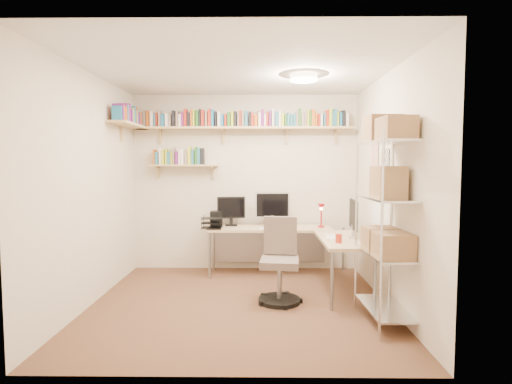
% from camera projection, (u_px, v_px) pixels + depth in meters
% --- Properties ---
extents(ground, '(3.20, 3.20, 0.00)m').
position_uv_depth(ground, '(239.00, 304.00, 4.34)').
color(ground, '#4C3320').
rests_on(ground, ground).
extents(room_shell, '(3.24, 3.04, 2.52)m').
position_uv_depth(room_shell, '(239.00, 161.00, 4.23)').
color(room_shell, beige).
rests_on(room_shell, ground).
extents(wall_shelves, '(3.12, 1.09, 0.80)m').
position_uv_depth(wall_shelves, '(214.00, 127.00, 5.50)').
color(wall_shelves, '#D2B676').
rests_on(wall_shelves, ground).
extents(corner_desk, '(2.01, 1.67, 1.13)m').
position_uv_depth(corner_desk, '(279.00, 230.00, 5.25)').
color(corner_desk, tan).
rests_on(corner_desk, ground).
extents(office_chair, '(0.49, 0.49, 0.93)m').
position_uv_depth(office_chair, '(280.00, 266.00, 4.41)').
color(office_chair, black).
rests_on(office_chair, ground).
extents(wire_rack, '(0.42, 0.80, 1.99)m').
position_uv_depth(wire_rack, '(387.00, 191.00, 3.74)').
color(wire_rack, silver).
rests_on(wire_rack, ground).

